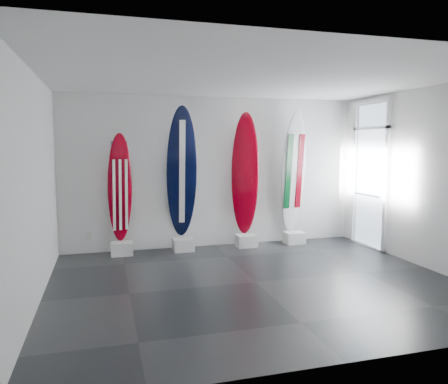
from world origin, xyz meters
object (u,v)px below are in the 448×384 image
object	(u,v)px
surfboard_navy	(182,173)
surfboard_usa	(120,188)
surfboard_swiss	(245,174)
surfboard_italy	(293,172)

from	to	relation	value
surfboard_navy	surfboard_usa	bearing A→B (deg)	-175.58
surfboard_usa	surfboard_swiss	world-z (taller)	surfboard_swiss
surfboard_swiss	surfboard_usa	bearing A→B (deg)	-170.78
surfboard_swiss	surfboard_italy	bearing A→B (deg)	9.22
surfboard_swiss	surfboard_italy	world-z (taller)	surfboard_italy
surfboard_navy	surfboard_swiss	bearing A→B (deg)	4.42
surfboard_italy	surfboard_usa	bearing A→B (deg)	170.29
surfboard_usa	surfboard_swiss	xyz separation A→B (m)	(2.45, 0.00, 0.21)
surfboard_usa	surfboard_italy	distance (m)	3.51
surfboard_navy	surfboard_italy	xyz separation A→B (m)	(2.34, 0.00, -0.01)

